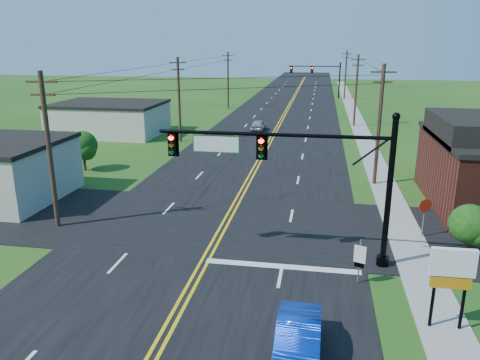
% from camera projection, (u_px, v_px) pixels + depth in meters
% --- Properties ---
extents(ground, '(260.00, 260.00, 0.00)m').
position_uv_depth(ground, '(153.00, 348.00, 16.65)').
color(ground, '#144513').
rests_on(ground, ground).
extents(road_main, '(16.00, 220.00, 0.04)m').
position_uv_depth(road_main, '(279.00, 122.00, 63.90)').
color(road_main, black).
rests_on(road_main, ground).
extents(road_cross, '(70.00, 10.00, 0.04)m').
position_uv_depth(road_cross, '(222.00, 224.00, 27.98)').
color(road_cross, black).
rests_on(road_cross, ground).
extents(sidewalk, '(2.00, 160.00, 0.08)m').
position_uv_depth(sidewalk, '(364.00, 138.00, 52.73)').
color(sidewalk, gray).
rests_on(sidewalk, ground).
extents(signal_mast_main, '(11.30, 0.60, 7.48)m').
position_uv_depth(signal_mast_main, '(293.00, 168.00, 22.16)').
color(signal_mast_main, black).
rests_on(signal_mast_main, ground).
extents(signal_mast_far, '(10.98, 0.60, 7.48)m').
position_uv_depth(signal_mast_far, '(317.00, 74.00, 90.25)').
color(signal_mast_far, black).
rests_on(signal_mast_far, ground).
extents(cream_bldg_far, '(12.20, 9.20, 3.70)m').
position_uv_depth(cream_bldg_far, '(110.00, 118.00, 55.12)').
color(cream_bldg_far, beige).
rests_on(cream_bldg_far, ground).
extents(utility_pole_left_a, '(1.80, 0.28, 9.00)m').
position_uv_depth(utility_pole_left_a, '(49.00, 148.00, 26.30)').
color(utility_pole_left_a, '#332517').
rests_on(utility_pole_left_a, ground).
extents(utility_pole_left_b, '(1.80, 0.28, 9.00)m').
position_uv_depth(utility_pole_left_b, '(179.00, 98.00, 49.93)').
color(utility_pole_left_b, '#332517').
rests_on(utility_pole_left_b, ground).
extents(utility_pole_left_c, '(1.80, 0.28, 9.00)m').
position_uv_depth(utility_pole_left_c, '(228.00, 79.00, 75.45)').
color(utility_pole_left_c, '#332517').
rests_on(utility_pole_left_c, ground).
extents(utility_pole_right_a, '(1.80, 0.28, 9.00)m').
position_uv_depth(utility_pole_right_a, '(379.00, 123.00, 34.51)').
color(utility_pole_right_a, '#332517').
rests_on(utility_pole_right_a, ground).
extents(utility_pole_right_b, '(1.80, 0.28, 9.00)m').
position_uv_depth(utility_pole_right_b, '(356.00, 89.00, 59.08)').
color(utility_pole_right_b, '#332517').
rests_on(utility_pole_right_b, ground).
extents(utility_pole_right_c, '(1.80, 0.28, 9.00)m').
position_uv_depth(utility_pole_right_c, '(346.00, 74.00, 87.44)').
color(utility_pole_right_c, '#332517').
rests_on(utility_pole_right_c, ground).
extents(tree_right_back, '(3.00, 3.00, 4.10)m').
position_uv_depth(tree_right_back, '(450.00, 143.00, 37.88)').
color(tree_right_back, '#332517').
rests_on(tree_right_back, ground).
extents(shrub_corner, '(2.00, 2.00, 2.86)m').
position_uv_depth(shrub_corner, '(470.00, 224.00, 22.99)').
color(shrub_corner, '#332517').
rests_on(shrub_corner, ground).
extents(tree_left, '(2.40, 2.40, 3.37)m').
position_uv_depth(tree_left, '(83.00, 145.00, 39.10)').
color(tree_left, '#332517').
rests_on(tree_left, ground).
extents(blue_car, '(1.53, 4.32, 1.42)m').
position_uv_depth(blue_car, '(298.00, 344.00, 15.72)').
color(blue_car, '#082FB3').
rests_on(blue_car, ground).
extents(distant_car, '(1.66, 3.87, 1.30)m').
position_uv_depth(distant_car, '(258.00, 125.00, 57.30)').
color(distant_car, '#AEADB2').
rests_on(distant_car, ground).
extents(route_sign, '(0.51, 0.22, 2.15)m').
position_uv_depth(route_sign, '(360.00, 258.00, 20.73)').
color(route_sign, slate).
rests_on(route_sign, ground).
extents(stop_sign, '(0.76, 0.36, 2.27)m').
position_uv_depth(stop_sign, '(425.00, 209.00, 25.65)').
color(stop_sign, slate).
rests_on(stop_sign, ground).
extents(pylon_sign, '(1.61, 0.25, 3.31)m').
position_uv_depth(pylon_sign, '(452.00, 271.00, 17.09)').
color(pylon_sign, black).
rests_on(pylon_sign, ground).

